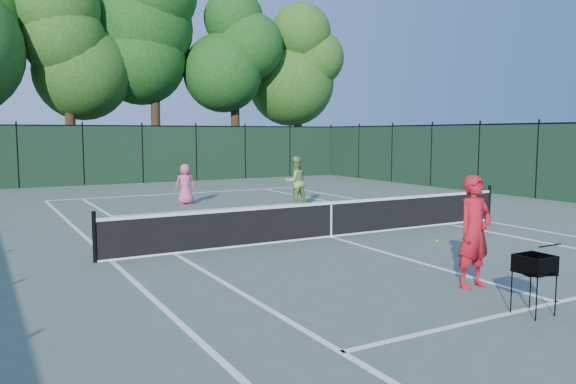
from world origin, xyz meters
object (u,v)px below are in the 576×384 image
coach (475,232)px  loose_ball_midcourt (437,241)px  player_pink (185,184)px  ball_hopper (535,265)px  player_green (296,182)px

coach → loose_ball_midcourt: 4.10m
coach → player_pink: bearing=91.0°
player_pink → loose_ball_midcourt: bearing=117.4°
ball_hopper → loose_ball_midcourt: (2.72, 4.72, -0.71)m
loose_ball_midcourt → player_pink: bearing=105.9°
coach → player_green: 10.98m
ball_hopper → player_green: bearing=96.8°
player_pink → loose_ball_midcourt: size_ratio=22.17×
coach → player_pink: coach is taller
player_pink → ball_hopper: 14.82m
player_pink → ball_hopper: player_pink is taller
coach → ball_hopper: 1.55m
coach → loose_ball_midcourt: bearing=52.9°
coach → ball_hopper: coach is taller
ball_hopper → coach: bearing=96.1°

